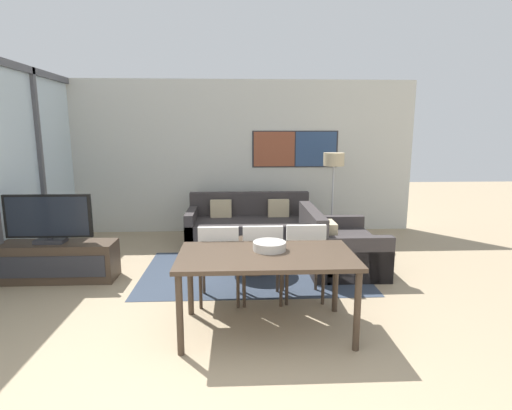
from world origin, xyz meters
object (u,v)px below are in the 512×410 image
sofa_side (335,248)px  dining_table (266,262)px  dining_chair_right (304,257)px  floor_lamp (334,166)px  coffee_table (253,250)px  dining_chair_centre (262,259)px  fruit_bowl (269,245)px  tv_console (52,261)px  sofa_main (250,227)px  television (48,219)px  dining_chair_left (219,260)px

sofa_side → dining_table: 2.12m
dining_chair_right → floor_lamp: (0.90, 2.46, 0.79)m
coffee_table → sofa_side: bearing=7.5°
dining_chair_centre → fruit_bowl: bearing=-85.9°
tv_console → floor_lamp: floor_lamp is taller
sofa_main → dining_table: 3.09m
tv_console → sofa_main: size_ratio=0.76×
television → fruit_bowl: (2.67, -1.32, 0.01)m
television → sofa_main: (2.58, 1.61, -0.53)m
sofa_main → dining_chair_centre: dining_chair_centre is taller
television → dining_chair_right: (3.10, -0.76, -0.29)m
floor_lamp → tv_console: bearing=-157.0°
dining_table → floor_lamp: (1.36, 3.14, 0.61)m
dining_chair_centre → sofa_side: bearing=45.8°
coffee_table → dining_chair_centre: 0.99m
coffee_table → floor_lamp: floor_lamp is taller
television → dining_chair_right: television is taller
television → tv_console: bearing=-90.0°
sofa_main → floor_lamp: bearing=3.3°
sofa_side → dining_chair_centre: bearing=135.8°
television → coffee_table: 2.63m
sofa_main → floor_lamp: size_ratio=1.37×
dining_table → sofa_main: bearing=91.0°
tv_console → dining_chair_left: 2.33m
tv_console → fruit_bowl: size_ratio=5.02×
coffee_table → floor_lamp: (1.42, 1.52, 0.99)m
dining_chair_left → dining_chair_right: bearing=2.8°
dining_chair_left → floor_lamp: size_ratio=0.59×
dining_chair_left → sofa_main: bearing=80.4°
television → sofa_side: television is taller
tv_console → sofa_main: bearing=32.1°
dining_chair_centre → dining_table: bearing=-90.0°
dining_chair_left → dining_chair_centre: bearing=1.3°
dining_table → fruit_bowl: bearing=72.3°
dining_chair_right → floor_lamp: bearing=69.9°
television → sofa_side: 3.78m
sofa_side → coffee_table: bearing=97.5°
dining_table → dining_chair_right: (0.47, 0.68, -0.18)m
dining_table → dining_chair_right: size_ratio=1.81×
sofa_main → dining_chair_left: (-0.41, -2.42, 0.24)m
dining_chair_right → fruit_bowl: (-0.43, -0.56, 0.31)m
dining_chair_centre → dining_chair_right: same height
fruit_bowl → floor_lamp: 3.33m
sofa_side → coffee_table: (-1.15, -0.15, 0.04)m
sofa_side → dining_chair_right: dining_chair_right is taller
dining_chair_right → floor_lamp: floor_lamp is taller
dining_table → floor_lamp: size_ratio=1.07×
fruit_bowl → sofa_main: bearing=91.8°
sofa_main → floor_lamp: floor_lamp is taller
sofa_main → fruit_bowl: 2.99m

